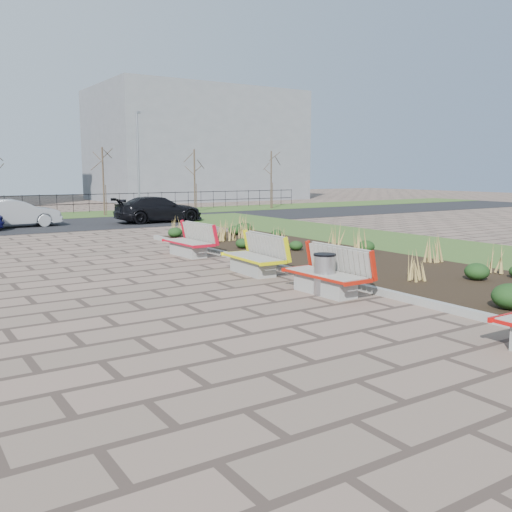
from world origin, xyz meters
TOP-DOWN VIEW (x-y plane):
  - ground at (0.00, 0.00)m, footprint 120.00×120.00m
  - planting_bed at (6.25, 5.00)m, footprint 4.50×18.00m
  - planting_curb at (3.92, 5.00)m, footprint 0.16×18.00m
  - grass_verge_near at (11.00, 5.00)m, footprint 5.00×38.00m
  - road at (0.00, 22.00)m, footprint 80.00×7.00m
  - bench_b at (3.00, 2.57)m, footprint 0.95×2.12m
  - bench_c at (3.00, 5.48)m, footprint 1.00×2.14m
  - bench_d at (3.00, 9.25)m, footprint 0.98×2.13m
  - litter_bin at (2.94, 2.52)m, footprint 0.47×0.47m
  - car_silver at (0.25, 21.91)m, footprint 3.99×1.46m
  - car_black at (6.97, 20.71)m, footprint 4.63×2.01m
  - tree_d at (6.00, 26.50)m, footprint 1.40×1.40m
  - tree_e at (12.00, 26.50)m, footprint 1.40×1.40m
  - tree_f at (18.00, 26.50)m, footprint 1.40×1.40m
  - lamp_east at (8.00, 26.00)m, footprint 0.24×0.60m
  - building_grey at (20.00, 42.00)m, footprint 18.00×12.00m

SIDE VIEW (x-z plane):
  - ground at x=0.00m, z-range 0.00..0.00m
  - road at x=0.00m, z-range 0.00..0.02m
  - grass_verge_near at x=11.00m, z-range 0.00..0.04m
  - planting_bed at x=6.25m, z-range 0.00..0.10m
  - planting_curb at x=3.92m, z-range 0.00..0.15m
  - litter_bin at x=2.94m, z-range 0.00..0.87m
  - bench_b at x=3.00m, z-range 0.00..1.00m
  - bench_c at x=3.00m, z-range 0.00..1.00m
  - bench_d at x=3.00m, z-range 0.00..1.00m
  - car_silver at x=0.25m, z-range 0.02..1.33m
  - car_black at x=6.97m, z-range 0.02..1.35m
  - tree_d at x=6.00m, z-range 0.04..4.04m
  - tree_e at x=12.00m, z-range 0.04..4.04m
  - tree_f at x=18.00m, z-range 0.04..4.04m
  - lamp_east at x=8.00m, z-range 0.04..6.04m
  - building_grey at x=20.00m, z-range 0.00..10.00m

